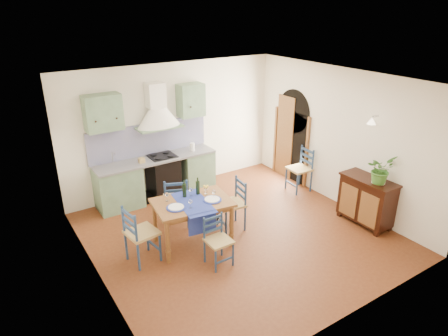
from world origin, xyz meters
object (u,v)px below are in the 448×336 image
Objects in this scene: sideboard at (367,199)px; potted_plant at (380,169)px; chair_near at (218,240)px; dining_table at (193,207)px.

potted_plant is (-0.02, -0.20, 0.69)m from sideboard.
sideboard reaches higher than chair_near.
potted_plant is (3.02, -0.65, 0.77)m from chair_near.
potted_plant reaches higher than chair_near.
potted_plant reaches higher than sideboard.
sideboard is 0.72m from potted_plant.
sideboard is (3.08, -1.18, -0.22)m from dining_table.
dining_table is at bearing 93.80° from chair_near.
sideboard is (3.03, -0.45, 0.08)m from chair_near.
dining_table is at bearing 159.13° from sideboard.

